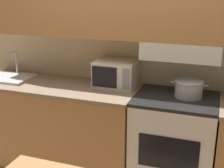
% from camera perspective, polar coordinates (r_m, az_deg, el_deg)
% --- Properties ---
extents(ground_plane, '(16.00, 16.00, 0.00)m').
position_cam_1_polar(ground_plane, '(3.66, 2.25, -13.39)').
color(ground_plane, '#7F664C').
extents(wall_back, '(5.38, 0.38, 2.55)m').
position_cam_1_polar(wall_back, '(3.09, 2.50, 10.35)').
color(wall_back, beige).
rests_on(wall_back, ground_plane).
extents(lower_counter_main, '(1.70, 0.65, 0.92)m').
position_cam_1_polar(lower_counter_main, '(3.41, -9.84, -7.32)').
color(lower_counter_main, '#B27A47').
rests_on(lower_counter_main, ground_plane).
extents(stove_range, '(0.74, 0.62, 0.92)m').
position_cam_1_polar(stove_range, '(3.07, 11.11, -10.47)').
color(stove_range, silver).
rests_on(stove_range, ground_plane).
extents(cooking_pot, '(0.34, 0.26, 0.16)m').
position_cam_1_polar(cooking_pot, '(2.90, 13.87, -0.73)').
color(cooking_pot, '#B7BABF').
rests_on(cooking_pot, stove_range).
extents(microwave, '(0.40, 0.32, 0.26)m').
position_cam_1_polar(microwave, '(3.10, 0.70, 1.94)').
color(microwave, silver).
rests_on(microwave, lower_counter_main).
extents(sink_basin, '(0.47, 0.38, 0.28)m').
position_cam_1_polar(sink_basin, '(3.55, -18.17, 1.22)').
color(sink_basin, '#B7BABF').
rests_on(sink_basin, lower_counter_main).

